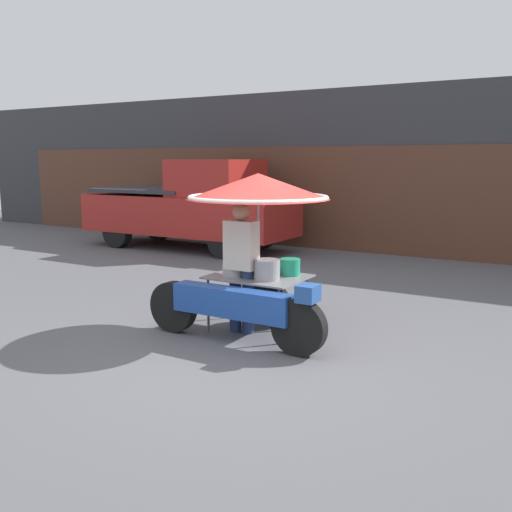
% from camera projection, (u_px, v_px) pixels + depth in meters
% --- Properties ---
extents(ground_plane, '(36.00, 36.00, 0.00)m').
position_uv_depth(ground_plane, '(244.00, 353.00, 6.12)').
color(ground_plane, '#56565B').
extents(shopfront_building, '(28.00, 2.06, 3.61)m').
position_uv_depth(shopfront_building, '(435.00, 171.00, 12.69)').
color(shopfront_building, '#38383D').
rests_on(shopfront_building, ground).
extents(vendor_motorcycle_cart, '(2.30, 1.69, 1.90)m').
position_uv_depth(vendor_motorcycle_cart, '(255.00, 216.00, 6.66)').
color(vendor_motorcycle_cart, black).
rests_on(vendor_motorcycle_cart, ground).
extents(vendor_person, '(0.38, 0.22, 1.56)m').
position_uv_depth(vendor_person, '(241.00, 261.00, 6.74)').
color(vendor_person, navy).
rests_on(vendor_person, ground).
extents(pickup_truck, '(5.07, 1.76, 2.05)m').
position_uv_depth(pickup_truck, '(192.00, 207.00, 13.11)').
color(pickup_truck, black).
rests_on(pickup_truck, ground).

